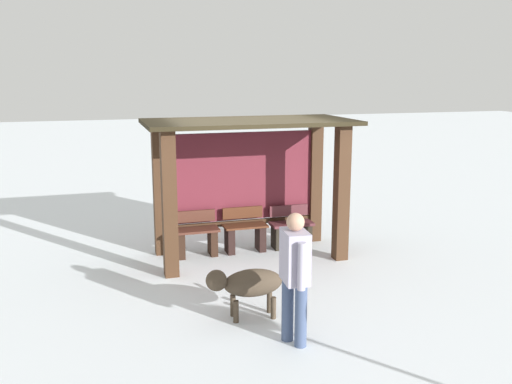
{
  "coord_description": "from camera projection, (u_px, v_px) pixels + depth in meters",
  "views": [
    {
      "loc": [
        -2.53,
        -8.82,
        3.06
      ],
      "look_at": [
        -0.01,
        -0.42,
        1.2
      ],
      "focal_mm": 39.58,
      "sensor_mm": 36.0,
      "label": 1
    }
  ],
  "objects": [
    {
      "name": "bench_right_inside",
      "position": [
        291.0,
        230.0,
        10.06
      ],
      "size": [
        0.76,
        0.36,
        0.74
      ],
      "color": "#55272D",
      "rests_on": "ground"
    },
    {
      "name": "dog",
      "position": [
        247.0,
        284.0,
        7.1
      ],
      "size": [
        1.12,
        0.37,
        0.67
      ],
      "color": "#45382B",
      "rests_on": "ground"
    },
    {
      "name": "person_walking",
      "position": [
        295.0,
        269.0,
        6.34
      ],
      "size": [
        0.29,
        0.61,
        1.55
      ],
      "color": "#ADA8C1",
      "rests_on": "ground"
    },
    {
      "name": "bench_left_inside",
      "position": [
        196.0,
        237.0,
        9.58
      ],
      "size": [
        0.76,
        0.38,
        0.76
      ],
      "color": "#4C281D",
      "rests_on": "ground"
    },
    {
      "name": "bus_shelter",
      "position": [
        246.0,
        165.0,
        9.45
      ],
      "size": [
        3.38,
        1.7,
        2.31
      ],
      "color": "#402818",
      "rests_on": "ground"
    },
    {
      "name": "bench_center_inside",
      "position": [
        245.0,
        233.0,
        9.82
      ],
      "size": [
        0.76,
        0.37,
        0.76
      ],
      "color": "#4F2918",
      "rests_on": "ground"
    },
    {
      "name": "ground_plane",
      "position": [
        249.0,
        256.0,
        9.61
      ],
      "size": [
        60.0,
        60.0,
        0.0
      ],
      "primitive_type": "plane",
      "color": "white"
    }
  ]
}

